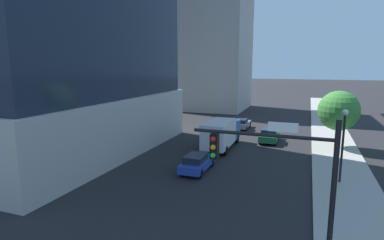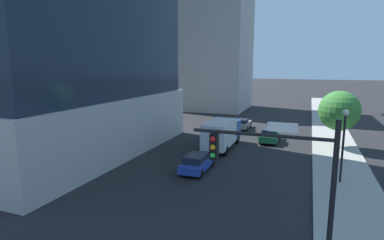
{
  "view_description": "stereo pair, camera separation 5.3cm",
  "coord_description": "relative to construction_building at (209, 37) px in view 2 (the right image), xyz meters",
  "views": [
    {
      "loc": [
        5.92,
        -7.76,
        8.56
      ],
      "look_at": [
        -0.09,
        8.33,
        5.54
      ],
      "focal_mm": 29.15,
      "sensor_mm": 36.0,
      "label": 1
    },
    {
      "loc": [
        5.97,
        -7.74,
        8.56
      ],
      "look_at": [
        -0.09,
        8.33,
        5.54
      ],
      "focal_mm": 29.15,
      "sensor_mm": 36.0,
      "label": 2
    }
  ],
  "objects": [
    {
      "name": "sidewalk",
      "position": [
        21.92,
        -32.29,
        -13.95
      ],
      "size": [
        4.46,
        120.0,
        0.15
      ],
      "primitive_type": "cube",
      "color": "#9E9B93",
      "rests_on": "ground"
    },
    {
      "name": "construction_building",
      "position": [
        0.0,
        0.0,
        0.0
      ],
      "size": [
        16.14,
        18.69,
        32.31
      ],
      "color": "#B2AFA8",
      "rests_on": "ground"
    },
    {
      "name": "traffic_light_pole",
      "position": [
        18.21,
        -48.18,
        -9.49
      ],
      "size": [
        5.51,
        0.48,
        6.54
      ],
      "color": "black",
      "rests_on": "sidewalk"
    },
    {
      "name": "street_lamp",
      "position": [
        21.55,
        -35.94,
        -10.33
      ],
      "size": [
        0.44,
        0.44,
        5.35
      ],
      "color": "black",
      "rests_on": "sidewalk"
    },
    {
      "name": "street_tree",
      "position": [
        22.06,
        -25.05,
        -10.07
      ],
      "size": [
        4.11,
        4.11,
        5.87
      ],
      "color": "brown",
      "rests_on": "sidewalk"
    },
    {
      "name": "car_green",
      "position": [
        15.18,
        -24.77,
        -13.26
      ],
      "size": [
        1.9,
        4.42,
        1.53
      ],
      "color": "#1E6638",
      "rests_on": "ground"
    },
    {
      "name": "car_gray",
      "position": [
        10.83,
        -18.64,
        -13.3
      ],
      "size": [
        1.73,
        4.07,
        1.45
      ],
      "color": "slate",
      "rests_on": "ground"
    },
    {
      "name": "car_blue",
      "position": [
        10.83,
        -36.99,
        -13.28
      ],
      "size": [
        1.79,
        4.44,
        1.46
      ],
      "color": "#233D9E",
      "rests_on": "ground"
    },
    {
      "name": "box_truck",
      "position": [
        10.83,
        -29.46,
        -12.33
      ],
      "size": [
        2.34,
        7.62,
        3.01
      ],
      "color": "#1E4799",
      "rests_on": "ground"
    }
  ]
}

